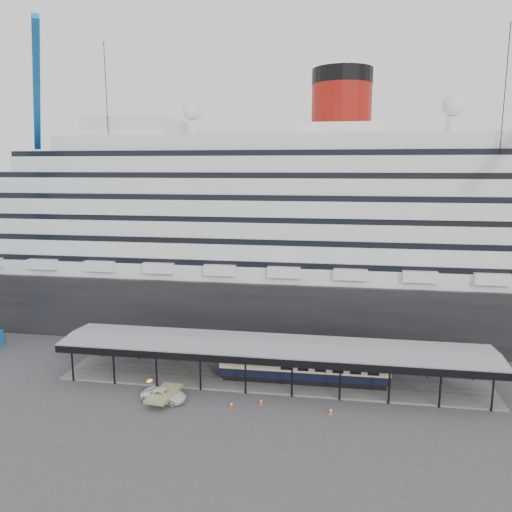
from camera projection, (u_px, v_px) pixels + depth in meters
The scene contains 8 objects.
ground at pixel (267, 398), 60.83m from camera, with size 200.00×200.00×0.00m, color #3A3A3C.
cruise_ship at pixel (293, 221), 88.68m from camera, with size 130.00×30.00×43.90m.
platform_canopy at pixel (273, 364), 65.27m from camera, with size 56.00×9.18×5.30m.
port_truck at pixel (164, 395), 60.01m from camera, with size 2.50×5.43×1.51m, color silver.
pullman_carriage at pixel (304, 364), 64.59m from camera, with size 21.85×3.07×21.43m.
traffic_cone_left at pixel (231, 405), 58.25m from camera, with size 0.45×0.45×0.84m.
traffic_cone_mid at pixel (261, 402), 59.10m from camera, with size 0.47×0.47×0.83m.
traffic_cone_right at pixel (331, 411), 56.79m from camera, with size 0.53×0.53×0.82m.
Camera 1 is at (7.71, -56.30, 27.84)m, focal length 35.00 mm.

